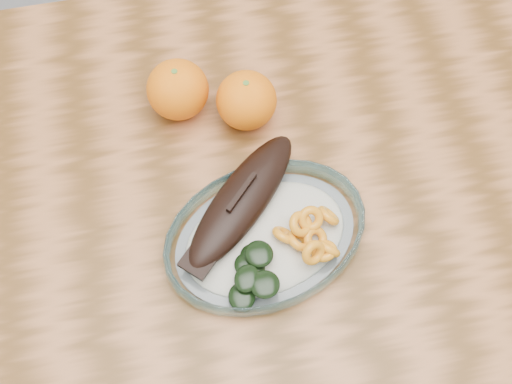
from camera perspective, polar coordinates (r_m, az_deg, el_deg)
The scene contains 5 objects.
ground at distance 1.55m, azimuth -0.31°, elevation -12.82°, with size 3.00×3.00×0.00m, color slate.
dining_table at distance 0.93m, azimuth -0.51°, elevation -3.71°, with size 1.20×0.80×0.75m.
plated_meal at distance 0.81m, azimuth 0.75°, elevation -3.70°, with size 0.57×0.57×0.08m.
orange_left at distance 0.89m, azimuth -6.97°, elevation 9.02°, with size 0.08×0.08×0.08m, color #EA4804.
orange_right at distance 0.87m, azimuth -0.86°, elevation 8.15°, with size 0.08×0.08×0.08m, color #EA4804.
Camera 1 is at (-0.06, -0.35, 1.51)m, focal length 45.00 mm.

